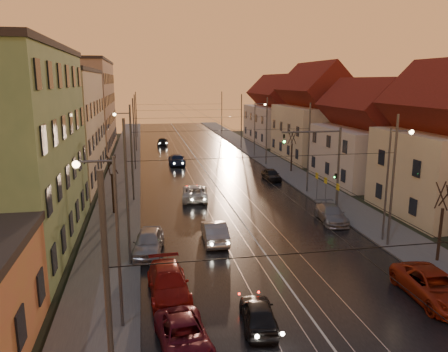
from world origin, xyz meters
TOP-DOWN VIEW (x-y plane):
  - ground at (0.00, 0.00)m, footprint 160.00×160.00m
  - road at (0.00, 40.00)m, footprint 16.00×120.00m
  - sidewalk_left at (-10.00, 40.00)m, footprint 4.00×120.00m
  - sidewalk_right at (10.00, 40.00)m, footprint 4.00×120.00m
  - tram_rail_0 at (-2.20, 40.00)m, footprint 0.06×120.00m
  - tram_rail_1 at (-0.77, 40.00)m, footprint 0.06×120.00m
  - tram_rail_2 at (0.77, 40.00)m, footprint 0.06×120.00m
  - tram_rail_3 at (2.20, 40.00)m, footprint 0.06×120.00m
  - apartment_left_2 at (-17.50, 34.00)m, footprint 10.00×20.00m
  - apartment_left_3 at (-17.50, 58.00)m, footprint 10.00×24.00m
  - house_right_1 at (17.00, 15.00)m, footprint 8.67×10.20m
  - house_right_2 at (17.00, 28.00)m, footprint 9.18×12.24m
  - house_right_3 at (17.00, 43.00)m, footprint 9.18×14.28m
  - house_right_4 at (17.00, 61.00)m, footprint 9.18×16.32m
  - catenary_pole_l_0 at (-8.60, -6.00)m, footprint 0.16×0.16m
  - catenary_pole_l_1 at (-8.60, 9.00)m, footprint 0.16×0.16m
  - catenary_pole_r_1 at (8.60, 9.00)m, footprint 0.16×0.16m
  - catenary_pole_l_2 at (-8.60, 24.00)m, footprint 0.16×0.16m
  - catenary_pole_r_2 at (8.60, 24.00)m, footprint 0.16×0.16m
  - catenary_pole_l_3 at (-8.60, 39.00)m, footprint 0.16×0.16m
  - catenary_pole_r_3 at (8.60, 39.00)m, footprint 0.16×0.16m
  - catenary_pole_l_4 at (-8.60, 54.00)m, footprint 0.16×0.16m
  - catenary_pole_r_4 at (8.60, 54.00)m, footprint 0.16×0.16m
  - catenary_pole_l_5 at (-8.60, 72.00)m, footprint 0.16×0.16m
  - catenary_pole_r_5 at (8.60, 72.00)m, footprint 0.16×0.16m
  - street_lamp_0 at (-9.10, 2.00)m, footprint 1.75×0.32m
  - street_lamp_1 at (9.10, 10.00)m, footprint 1.75×0.32m
  - street_lamp_2 at (-9.10, 30.00)m, footprint 1.75×0.32m
  - street_lamp_3 at (9.10, 46.00)m, footprint 1.75×0.32m
  - traffic_light_mast at (7.99, 18.00)m, footprint 5.30×0.32m
  - bare_tree_0 at (-10.20, 20.00)m, footprint 1.09×1.09m
  - bare_tree_1 at (10.20, 6.00)m, footprint 1.09×1.09m
  - bare_tree_2 at (10.40, 34.00)m, footprint 1.09×1.09m
  - driving_car_0 at (-2.66, 1.02)m, footprint 1.94×3.90m
  - driving_car_1 at (-2.87, 12.07)m, footprint 1.75×4.57m
  - driving_car_2 at (-2.88, 23.42)m, footprint 2.85×5.25m
  - driving_car_3 at (-3.15, 41.42)m, footprint 2.15×5.17m
  - driving_car_4 at (-4.14, 59.97)m, footprint 2.18×4.34m
  - parked_left_1 at (-6.20, -0.14)m, footprint 2.45×4.62m
  - parked_left_2 at (-6.54, 4.75)m, footprint 2.27×5.06m
  - parked_left_3 at (-7.45, 10.80)m, footprint 2.39×4.78m
  - parked_right_0 at (6.86, 1.73)m, footprint 2.79×5.51m
  - parked_right_1 at (7.06, 14.76)m, footprint 2.36×4.73m
  - parked_right_2 at (6.68, 30.10)m, footprint 1.62×3.85m

SIDE VIEW (x-z plane):
  - ground at x=0.00m, z-range 0.00..0.00m
  - road at x=0.00m, z-range 0.00..0.04m
  - tram_rail_0 at x=-2.20m, z-range 0.04..0.07m
  - tram_rail_1 at x=-0.77m, z-range 0.04..0.07m
  - tram_rail_2 at x=0.77m, z-range 0.04..0.07m
  - tram_rail_3 at x=2.20m, z-range 0.04..0.07m
  - sidewalk_left at x=-10.00m, z-range 0.00..0.15m
  - sidewalk_right at x=10.00m, z-range 0.00..0.15m
  - parked_left_1 at x=-6.20m, z-range 0.00..1.24m
  - driving_car_0 at x=-2.66m, z-range 0.00..1.28m
  - parked_right_2 at x=6.68m, z-range 0.00..1.30m
  - parked_right_1 at x=7.06m, z-range 0.00..1.32m
  - driving_car_2 at x=-2.88m, z-range 0.00..1.40m
  - driving_car_4 at x=-4.14m, z-range 0.00..1.42m
  - parked_left_2 at x=-6.54m, z-range 0.00..1.44m
  - driving_car_1 at x=-2.87m, z-range 0.00..1.49m
  - parked_right_0 at x=6.86m, z-range 0.00..1.49m
  - driving_car_3 at x=-3.15m, z-range 0.00..1.49m
  - parked_left_3 at x=-7.45m, z-range 0.00..1.56m
  - bare_tree_0 at x=-10.20m, z-range -0.07..5.04m
  - bare_tree_1 at x=10.20m, z-range -0.07..5.04m
  - bare_tree_2 at x=10.40m, z-range -0.07..5.04m
  - catenary_pole_l_0 at x=-8.60m, z-range 0.00..9.00m
  - catenary_pole_l_1 at x=-8.60m, z-range 0.00..9.00m
  - catenary_pole_r_1 at x=8.60m, z-range 0.00..9.00m
  - catenary_pole_l_2 at x=-8.60m, z-range 0.00..9.00m
  - catenary_pole_r_2 at x=8.60m, z-range 0.00..9.00m
  - catenary_pole_l_3 at x=-8.60m, z-range 0.00..9.00m
  - catenary_pole_r_3 at x=8.60m, z-range 0.00..9.00m
  - catenary_pole_l_4 at x=-8.60m, z-range 0.00..9.00m
  - catenary_pole_r_4 at x=8.60m, z-range 0.00..9.00m
  - catenary_pole_l_5 at x=-8.60m, z-range 0.00..9.00m
  - catenary_pole_r_5 at x=8.60m, z-range 0.00..9.00m
  - traffic_light_mast at x=7.99m, z-range 1.00..8.20m
  - house_right_2 at x=17.00m, z-range 0.04..9.24m
  - street_lamp_0 at x=-9.10m, z-range 0.89..8.89m
  - street_lamp_1 at x=9.10m, z-range 0.89..8.89m
  - street_lamp_2 at x=-9.10m, z-range 0.89..8.89m
  - street_lamp_3 at x=9.10m, z-range 0.89..8.89m
  - house_right_4 at x=17.00m, z-range 0.05..10.05m
  - house_right_1 at x=17.00m, z-range 0.05..10.85m
  - house_right_3 at x=17.00m, z-range 0.05..11.55m
  - apartment_left_2 at x=-17.50m, z-range 0.00..12.00m
  - apartment_left_3 at x=-17.50m, z-range 0.00..14.00m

